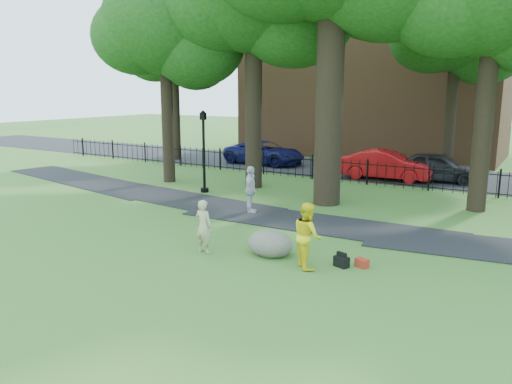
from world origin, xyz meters
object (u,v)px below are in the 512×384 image
Objects in this scene: man at (307,235)px; red_sedan at (386,165)px; boulder at (270,242)px; lamppost at (204,152)px; woman at (204,226)px.

red_sedan is at bearing -37.10° from man.
boulder is at bearing 29.81° from man.
lamppost is 0.80× the size of red_sedan.
man reaches higher than red_sedan.
red_sedan is at bearing 41.50° from lamppost.
woman is at bearing 172.51° from red_sedan.
woman is 0.89× the size of man.
boulder is (-1.34, 0.34, -0.49)m from man.
woman is at bearing -155.30° from boulder.
red_sedan is (-2.20, 14.15, -0.11)m from man.
lamppost is at bearing 6.18° from man.
lamppost is (-8.40, 6.53, 0.97)m from man.
man is 1.31× the size of boulder.
lamppost reaches higher than boulder.
man reaches higher than woman.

